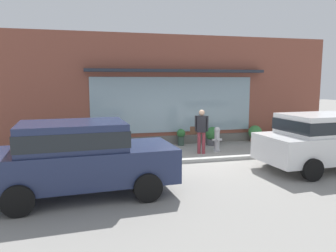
# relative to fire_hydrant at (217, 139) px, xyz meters

# --- Properties ---
(ground_plane) EXTENTS (60.00, 60.00, 0.00)m
(ground_plane) POSITION_rel_fire_hydrant_xyz_m (-1.05, -1.15, -0.47)
(ground_plane) COLOR gray
(curb_strip) EXTENTS (14.00, 0.24, 0.12)m
(curb_strip) POSITION_rel_fire_hydrant_xyz_m (-1.05, -1.35, -0.41)
(curb_strip) COLOR #B2B2AD
(curb_strip) RESTS_ON ground_plane
(storefront) EXTENTS (14.00, 0.81, 4.54)m
(storefront) POSITION_rel_fire_hydrant_xyz_m (-1.05, 2.04, 1.76)
(storefront) COLOR brown
(storefront) RESTS_ON ground_plane
(fire_hydrant) EXTENTS (0.38, 0.34, 0.94)m
(fire_hydrant) POSITION_rel_fire_hydrant_xyz_m (0.00, 0.00, 0.00)
(fire_hydrant) COLOR #B2B2B7
(fire_hydrant) RESTS_ON ground_plane
(pedestrian_with_handbag) EXTENTS (0.62, 0.40, 1.62)m
(pedestrian_with_handbag) POSITION_rel_fire_hydrant_xyz_m (-0.72, -0.19, 0.47)
(pedestrian_with_handbag) COLOR #8E333D
(pedestrian_with_handbag) RESTS_ON ground_plane
(parked_car_navy) EXTENTS (4.34, 2.18, 1.73)m
(parked_car_navy) POSITION_rel_fire_hydrant_xyz_m (-4.96, -3.67, 0.50)
(parked_car_navy) COLOR navy
(parked_car_navy) RESTS_ON ground_plane
(parked_car_white) EXTENTS (4.19, 2.18, 1.68)m
(parked_car_white) POSITION_rel_fire_hydrant_xyz_m (2.16, -3.09, 0.47)
(parked_car_white) COLOR white
(parked_car_white) RESTS_ON ground_plane
(potted_plant_near_hydrant) EXTENTS (0.35, 0.35, 0.69)m
(potted_plant_near_hydrant) POSITION_rel_fire_hydrant_xyz_m (-0.98, 1.46, -0.08)
(potted_plant_near_hydrant) COLOR #33473D
(potted_plant_near_hydrant) RESTS_ON ground_plane
(potted_plant_corner_tall) EXTENTS (0.55, 0.55, 0.82)m
(potted_plant_corner_tall) POSITION_rel_fire_hydrant_xyz_m (-5.57, 1.31, -0.02)
(potted_plant_corner_tall) COLOR #33473D
(potted_plant_corner_tall) RESTS_ON ground_plane
(potted_plant_doorstep) EXTENTS (0.58, 0.58, 0.72)m
(potted_plant_doorstep) POSITION_rel_fire_hydrant_xyz_m (2.41, 1.46, -0.08)
(potted_plant_doorstep) COLOR #9E6042
(potted_plant_doorstep) RESTS_ON ground_plane
(potted_plant_window_center) EXTENTS (0.45, 0.45, 0.64)m
(potted_plant_window_center) POSITION_rel_fire_hydrant_xyz_m (-4.64, 1.26, -0.15)
(potted_plant_window_center) COLOR #33473D
(potted_plant_window_center) RESTS_ON ground_plane
(potted_plant_by_entrance) EXTENTS (0.59, 0.59, 0.76)m
(potted_plant_by_entrance) POSITION_rel_fire_hydrant_xyz_m (0.32, 1.24, -0.09)
(potted_plant_by_entrance) COLOR #4C4C51
(potted_plant_by_entrance) RESTS_ON ground_plane
(potted_plant_low_front) EXTENTS (0.48, 0.48, 0.80)m
(potted_plant_low_front) POSITION_rel_fire_hydrant_xyz_m (-3.63, 1.32, -0.09)
(potted_plant_low_front) COLOR #4C4C51
(potted_plant_low_front) RESTS_ON ground_plane
(potted_plant_window_left) EXTENTS (0.41, 0.41, 0.74)m
(potted_plant_window_left) POSITION_rel_fire_hydrant_xyz_m (3.73, 1.56, -0.05)
(potted_plant_window_left) COLOR #9E6042
(potted_plant_window_left) RESTS_ON ground_plane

